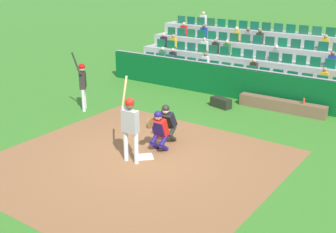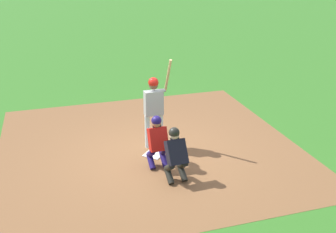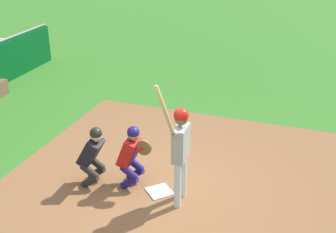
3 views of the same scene
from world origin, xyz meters
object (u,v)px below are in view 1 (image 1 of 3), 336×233
home_plate_umpire (167,121)px  equipment_duffel_bag (221,103)px  dugout_bench (282,105)px  catcher_crouching (159,128)px  batter_at_plate (130,122)px  water_bottle_on_bench (304,101)px  home_plate_marker (145,157)px  on_deck_batter (83,81)px

home_plate_umpire → equipment_duffel_bag: home_plate_umpire is taller
dugout_bench → equipment_duffel_bag: bearing=22.7°
catcher_crouching → dugout_bench: size_ratio=0.39×
batter_at_plate → water_bottle_on_bench: bearing=-112.7°
home_plate_marker → equipment_duffel_bag: equipment_duffel_bag is taller
water_bottle_on_bench → on_deck_batter: on_deck_batter is taller
on_deck_batter → catcher_crouching: bearing=161.3°
catcher_crouching → home_plate_umpire: 0.76m
catcher_crouching → equipment_duffel_bag: bearing=-85.3°
home_plate_marker → on_deck_batter: 5.10m
home_plate_umpire → on_deck_batter: 4.48m
on_deck_batter → dugout_bench: bearing=-147.1°
home_plate_marker → dugout_bench: dugout_bench is taller
home_plate_marker → home_plate_umpire: bearing=-84.7°
batter_at_plate → equipment_duffel_bag: batter_at_plate is taller
home_plate_marker → catcher_crouching: catcher_crouching is taller
equipment_duffel_bag → on_deck_batter: on_deck_batter is taller
equipment_duffel_bag → batter_at_plate: bearing=105.9°
catcher_crouching → water_bottle_on_bench: 6.15m
equipment_duffel_bag → on_deck_batter: (4.18, 3.20, 0.94)m
catcher_crouching → water_bottle_on_bench: size_ratio=6.03×
catcher_crouching → dugout_bench: 5.90m
batter_at_plate → equipment_duffel_bag: size_ratio=2.90×
batter_at_plate → on_deck_batter: size_ratio=1.05×
home_plate_marker → on_deck_batter: (4.50, -2.12, 1.11)m
home_plate_umpire → dugout_bench: size_ratio=0.38×
equipment_duffel_bag → home_plate_marker: bearing=107.8°
home_plate_marker → home_plate_umpire: (0.12, -1.31, 0.67)m
home_plate_umpire → water_bottle_on_bench: size_ratio=5.87×
home_plate_umpire → water_bottle_on_bench: home_plate_umpire is taller
home_plate_umpire → equipment_duffel_bag: bearing=-87.2°
batter_at_plate → catcher_crouching: size_ratio=1.84×
batter_at_plate → home_plate_marker: bearing=-109.4°
equipment_duffel_bag → on_deck_batter: size_ratio=0.36×
home_plate_marker → catcher_crouching: bearing=-96.9°
home_plate_marker → batter_at_plate: 1.27m
water_bottle_on_bench → equipment_duffel_bag: size_ratio=0.26×
batter_at_plate → catcher_crouching: 1.16m
catcher_crouching → equipment_duffel_bag: (0.39, -4.74, -0.53)m
batter_at_plate → dugout_bench: batter_at_plate is taller
home_plate_umpire → equipment_duffel_bag: 4.04m
batter_at_plate → water_bottle_on_bench: batter_at_plate is taller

